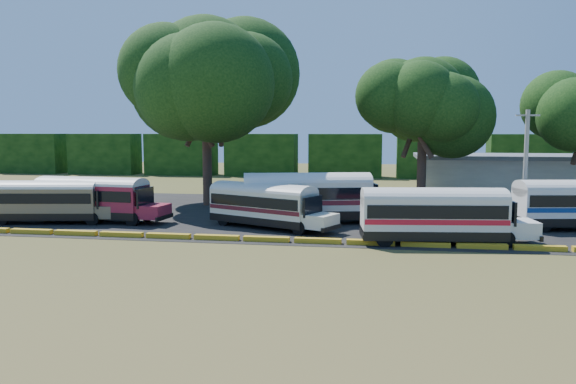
% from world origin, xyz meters
% --- Properties ---
extents(ground, '(160.00, 160.00, 0.00)m').
position_xyz_m(ground, '(0.00, 0.00, 0.00)').
color(ground, '#3B4617').
rests_on(ground, ground).
extents(asphalt_strip, '(64.00, 24.00, 0.02)m').
position_xyz_m(asphalt_strip, '(1.00, 12.00, 0.01)').
color(asphalt_strip, black).
rests_on(asphalt_strip, ground).
extents(curb, '(53.70, 0.45, 0.30)m').
position_xyz_m(curb, '(-0.00, 1.00, 0.15)').
color(curb, gold).
rests_on(curb, ground).
extents(terminal_building, '(19.00, 9.00, 4.00)m').
position_xyz_m(terminal_building, '(18.00, 30.00, 2.03)').
color(terminal_building, silver).
rests_on(terminal_building, ground).
extents(treeline_backdrop, '(130.00, 4.00, 6.00)m').
position_xyz_m(treeline_backdrop, '(0.00, 48.00, 3.00)').
color(treeline_backdrop, black).
rests_on(treeline_backdrop, ground).
extents(bus_beige, '(9.36, 3.77, 3.00)m').
position_xyz_m(bus_beige, '(-17.82, 4.94, 1.72)').
color(bus_beige, black).
rests_on(bus_beige, ground).
extents(bus_red, '(9.85, 3.23, 3.18)m').
position_xyz_m(bus_red, '(-14.98, 6.12, 1.82)').
color(bus_red, black).
rests_on(bus_red, ground).
extents(bus_cream_west, '(9.16, 5.84, 2.98)m').
position_xyz_m(bus_cream_west, '(-2.54, 5.58, 1.69)').
color(bus_cream_west, black).
rests_on(bus_cream_west, ground).
extents(bus_cream_east, '(11.08, 5.08, 3.54)m').
position_xyz_m(bus_cream_east, '(0.16, 8.07, 2.00)').
color(bus_cream_east, black).
rests_on(bus_cream_east, ground).
extents(bus_white_red, '(10.03, 3.64, 3.22)m').
position_xyz_m(bus_white_red, '(8.15, 2.00, 1.82)').
color(bus_white_red, black).
rests_on(bus_white_red, ground).
extents(tree_west, '(13.08, 13.08, 16.11)m').
position_xyz_m(tree_west, '(-9.87, 16.16, 11.29)').
color(tree_west, '#35231A').
rests_on(tree_west, ground).
extents(tree_center, '(9.95, 9.95, 12.83)m').
position_xyz_m(tree_center, '(8.50, 20.37, 9.14)').
color(tree_center, '#35231A').
rests_on(tree_center, ground).
extents(utility_pole, '(1.60, 0.30, 7.89)m').
position_xyz_m(utility_pole, '(15.01, 11.18, 4.06)').
color(utility_pole, gray).
rests_on(utility_pole, ground).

